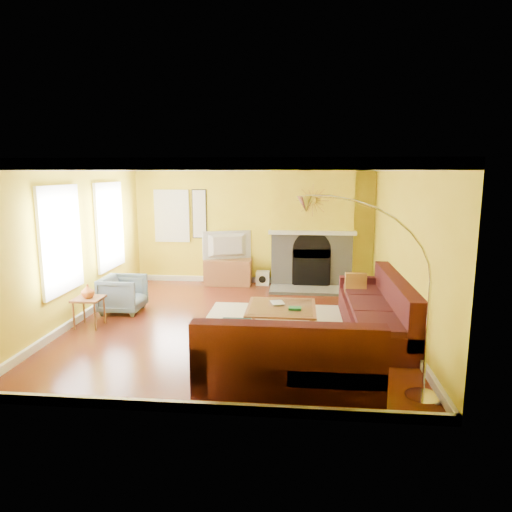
# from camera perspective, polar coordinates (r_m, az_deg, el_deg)

# --- Properties ---
(floor) EXTENTS (5.50, 6.00, 0.02)m
(floor) POSITION_cam_1_polar(r_m,az_deg,el_deg) (7.94, -2.59, -8.45)
(floor) COLOR maroon
(floor) RESTS_ON ground
(ceiling) EXTENTS (5.50, 6.00, 0.02)m
(ceiling) POSITION_cam_1_polar(r_m,az_deg,el_deg) (7.51, -2.76, 11.58)
(ceiling) COLOR white
(ceiling) RESTS_ON ground
(wall_back) EXTENTS (5.50, 0.02, 2.70)m
(wall_back) POSITION_cam_1_polar(r_m,az_deg,el_deg) (10.57, -0.37, 3.89)
(wall_back) COLOR yellow
(wall_back) RESTS_ON ground
(wall_front) EXTENTS (5.50, 0.02, 2.70)m
(wall_front) POSITION_cam_1_polar(r_m,az_deg,el_deg) (4.71, -7.85, -4.55)
(wall_front) COLOR yellow
(wall_front) RESTS_ON ground
(wall_left) EXTENTS (0.02, 6.00, 2.70)m
(wall_left) POSITION_cam_1_polar(r_m,az_deg,el_deg) (8.45, -21.55, 1.48)
(wall_left) COLOR yellow
(wall_left) RESTS_ON ground
(wall_right) EXTENTS (0.02, 6.00, 2.70)m
(wall_right) POSITION_cam_1_polar(r_m,az_deg,el_deg) (7.72, 18.06, 0.91)
(wall_right) COLOR yellow
(wall_right) RESTS_ON ground
(baseboard) EXTENTS (5.50, 6.00, 0.12)m
(baseboard) POSITION_cam_1_polar(r_m,az_deg,el_deg) (7.92, -2.59, -7.97)
(baseboard) COLOR white
(baseboard) RESTS_ON floor
(crown_molding) EXTENTS (5.50, 6.00, 0.12)m
(crown_molding) POSITION_cam_1_polar(r_m,az_deg,el_deg) (7.51, -2.76, 11.05)
(crown_molding) COLOR white
(crown_molding) RESTS_ON ceiling
(window_left_near) EXTENTS (0.06, 1.22, 1.72)m
(window_left_near) POSITION_cam_1_polar(r_m,az_deg,el_deg) (9.58, -17.90, 3.60)
(window_left_near) COLOR white
(window_left_near) RESTS_ON wall_left
(window_left_far) EXTENTS (0.06, 1.22, 1.72)m
(window_left_far) POSITION_cam_1_polar(r_m,az_deg,el_deg) (7.89, -23.32, 1.87)
(window_left_far) COLOR white
(window_left_far) RESTS_ON wall_left
(window_back) EXTENTS (0.82, 0.06, 1.22)m
(window_back) POSITION_cam_1_polar(r_m,az_deg,el_deg) (10.86, -10.46, 4.95)
(window_back) COLOR white
(window_back) RESTS_ON wall_back
(wall_art) EXTENTS (0.34, 0.04, 1.14)m
(wall_art) POSITION_cam_1_polar(r_m,az_deg,el_deg) (10.70, -7.09, 5.23)
(wall_art) COLOR white
(wall_art) RESTS_ON wall_back
(fireplace) EXTENTS (1.80, 0.40, 2.70)m
(fireplace) POSITION_cam_1_polar(r_m,az_deg,el_deg) (10.31, 7.01, 3.64)
(fireplace) COLOR gray
(fireplace) RESTS_ON floor
(mantel) EXTENTS (1.92, 0.22, 0.08)m
(mantel) POSITION_cam_1_polar(r_m,az_deg,el_deg) (10.08, 7.03, 2.92)
(mantel) COLOR white
(mantel) RESTS_ON fireplace
(hearth) EXTENTS (1.80, 0.70, 0.06)m
(hearth) POSITION_cam_1_polar(r_m,az_deg,el_deg) (10.01, 6.92, -4.25)
(hearth) COLOR gray
(hearth) RESTS_ON floor
(sunburst) EXTENTS (0.70, 0.04, 0.70)m
(sunburst) POSITION_cam_1_polar(r_m,az_deg,el_deg) (10.03, 7.12, 6.89)
(sunburst) COLOR olive
(sunburst) RESTS_ON fireplace
(rug) EXTENTS (2.40, 1.80, 0.02)m
(rug) POSITION_cam_1_polar(r_m,az_deg,el_deg) (8.15, 2.21, -7.82)
(rug) COLOR beige
(rug) RESTS_ON floor
(sectional_sofa) EXTENTS (2.89, 3.91, 0.90)m
(sectional_sofa) POSITION_cam_1_polar(r_m,az_deg,el_deg) (7.02, 7.20, -7.13)
(sectional_sofa) COLOR #431518
(sectional_sofa) RESTS_ON floor
(coffee_table) EXTENTS (1.10, 1.10, 0.43)m
(coffee_table) POSITION_cam_1_polar(r_m,az_deg,el_deg) (7.46, 3.17, -7.88)
(coffee_table) COLOR white
(coffee_table) RESTS_ON floor
(media_console) EXTENTS (1.07, 0.48, 0.59)m
(media_console) POSITION_cam_1_polar(r_m,az_deg,el_deg) (10.51, -3.51, -2.01)
(media_console) COLOR brown
(media_console) RESTS_ON floor
(tv) EXTENTS (1.11, 0.52, 0.65)m
(tv) POSITION_cam_1_polar(r_m,az_deg,el_deg) (10.40, -3.55, 1.31)
(tv) COLOR black
(tv) RESTS_ON media_console
(subwoofer) EXTENTS (0.30, 0.30, 0.30)m
(subwoofer) POSITION_cam_1_polar(r_m,az_deg,el_deg) (10.54, 0.87, -2.75)
(subwoofer) COLOR white
(subwoofer) RESTS_ON floor
(armchair) EXTENTS (0.75, 0.73, 0.68)m
(armchair) POSITION_cam_1_polar(r_m,az_deg,el_deg) (8.80, -16.28, -4.59)
(armchair) COLOR slate
(armchair) RESTS_ON floor
(side_table) EXTENTS (0.45, 0.45, 0.50)m
(side_table) POSITION_cam_1_polar(r_m,az_deg,el_deg) (8.18, -20.12, -6.61)
(side_table) COLOR brown
(side_table) RESTS_ON floor
(vase) EXTENTS (0.22, 0.22, 0.23)m
(vase) POSITION_cam_1_polar(r_m,az_deg,el_deg) (8.09, -20.28, -4.14)
(vase) COLOR orange
(vase) RESTS_ON side_table
(book) EXTENTS (0.26, 0.31, 0.03)m
(book) POSITION_cam_1_polar(r_m,az_deg,el_deg) (7.50, 1.95, -5.92)
(book) COLOR white
(book) RESTS_ON coffee_table
(arc_lamp) EXTENTS (1.45, 0.36, 2.30)m
(arc_lamp) POSITION_cam_1_polar(r_m,az_deg,el_deg) (5.22, 14.18, -5.54)
(arc_lamp) COLOR silver
(arc_lamp) RESTS_ON floor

